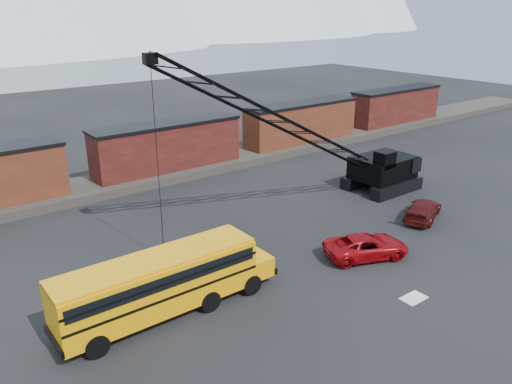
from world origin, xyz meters
TOP-DOWN VIEW (x-y plane):
  - ground at (0.00, 0.00)m, footprint 160.00×160.00m
  - gravel_berm at (0.00, 22.00)m, footprint 120.00×5.00m
  - boxcar_mid at (0.00, 22.00)m, footprint 13.70×3.10m
  - boxcar_east_near at (16.00, 22.00)m, footprint 13.70×3.10m
  - boxcar_east_far at (32.00, 22.00)m, footprint 13.70×3.10m
  - snow_patch at (0.50, -4.00)m, footprint 1.40×0.90m
  - school_bus at (-10.47, 2.68)m, footprint 11.65×2.65m
  - red_pickup at (2.05, 0.64)m, footprint 5.67×4.15m
  - maroon_suv at (9.84, 2.13)m, footprint 5.11×3.63m
  - crawler_crane at (2.82, 8.06)m, footprint 23.62×4.20m

SIDE VIEW (x-z plane):
  - ground at x=0.00m, z-range 0.00..0.00m
  - snow_patch at x=0.50m, z-range 0.00..0.02m
  - gravel_berm at x=0.00m, z-range 0.00..0.70m
  - maroon_suv at x=9.84m, z-range 0.00..1.37m
  - red_pickup at x=2.05m, z-range 0.00..1.43m
  - school_bus at x=-10.47m, z-range 0.20..3.39m
  - boxcar_mid at x=0.00m, z-range 0.68..4.85m
  - boxcar_east_near at x=16.00m, z-range 0.68..4.85m
  - boxcar_east_far at x=32.00m, z-range 0.68..4.85m
  - crawler_crane at x=2.82m, z-range 0.25..12.58m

